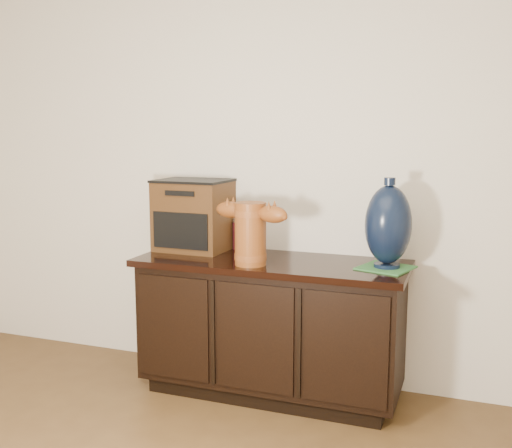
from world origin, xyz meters
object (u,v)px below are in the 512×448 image
at_px(tv_radio, 194,215).
at_px(lamp_base, 388,225).
at_px(terracotta_vessel, 251,230).
at_px(spray_can, 238,234).
at_px(sideboard, 271,326).

height_order(tv_radio, lamp_base, lamp_base).
height_order(terracotta_vessel, tv_radio, tv_radio).
distance_m(terracotta_vessel, spray_can, 0.43).
height_order(sideboard, lamp_base, lamp_base).
distance_m(tv_radio, lamp_base, 1.14).
distance_m(terracotta_vessel, lamp_base, 0.70).
relative_size(terracotta_vessel, lamp_base, 1.01).
bearing_deg(spray_can, lamp_base, -13.01).
height_order(sideboard, terracotta_vessel, terracotta_vessel).
xyz_separation_m(sideboard, tv_radio, (-0.52, 0.12, 0.57)).
distance_m(sideboard, spray_can, 0.58).
xyz_separation_m(tv_radio, lamp_base, (1.13, -0.10, 0.02)).
relative_size(terracotta_vessel, tv_radio, 1.10).
xyz_separation_m(sideboard, spray_can, (-0.28, 0.22, 0.46)).
height_order(terracotta_vessel, spray_can, terracotta_vessel).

